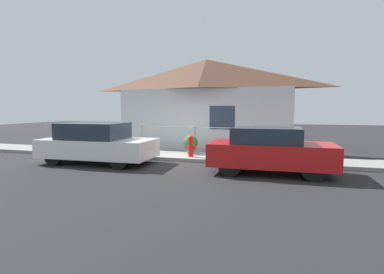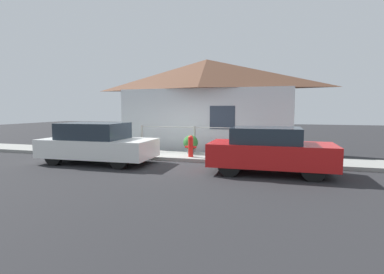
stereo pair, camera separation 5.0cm
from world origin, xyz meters
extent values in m
plane|color=#262628|center=(0.00, 0.00, 0.00)|extent=(60.00, 60.00, 0.00)
cube|color=gray|center=(0.00, 0.86, 0.07)|extent=(24.00, 1.72, 0.13)
cube|color=silver|center=(0.00, 2.54, 1.43)|extent=(7.85, 0.12, 2.86)
cube|color=#2D3847|center=(0.98, 2.47, 1.57)|extent=(1.10, 0.04, 1.00)
pyramid|color=brown|center=(0.00, 3.58, 3.55)|extent=(8.25, 2.20, 1.39)
cylinder|color=#999993|center=(-2.40, 1.57, 0.68)|extent=(0.10, 0.10, 1.10)
cylinder|color=#999993|center=(0.00, 1.57, 0.68)|extent=(0.10, 0.10, 1.10)
cylinder|color=#999993|center=(2.40, 1.57, 0.68)|extent=(0.10, 0.10, 1.10)
cylinder|color=#999993|center=(0.00, 1.57, 1.18)|extent=(4.80, 0.03, 0.03)
cube|color=white|center=(-2.80, -1.11, 0.56)|extent=(4.06, 1.91, 0.64)
cube|color=#232D38|center=(-2.96, -1.12, 1.16)|extent=(2.25, 1.64, 0.57)
cylinder|color=black|center=(-1.58, -0.30, 0.32)|extent=(0.64, 0.22, 0.63)
cylinder|color=black|center=(-1.54, -1.85, 0.32)|extent=(0.64, 0.22, 0.63)
cylinder|color=black|center=(-4.06, -0.38, 0.32)|extent=(0.64, 0.22, 0.63)
cylinder|color=black|center=(-4.01, -1.92, 0.32)|extent=(0.64, 0.22, 0.63)
cube|color=red|center=(3.17, -1.11, 0.59)|extent=(3.67, 1.74, 0.67)
cube|color=#232D38|center=(3.02, -1.11, 1.16)|extent=(2.03, 1.51, 0.47)
cylinder|color=black|center=(4.28, -0.38, 0.34)|extent=(0.68, 0.21, 0.67)
cylinder|color=black|center=(4.31, -1.80, 0.34)|extent=(0.68, 0.21, 0.67)
cylinder|color=black|center=(2.03, -0.42, 0.34)|extent=(0.68, 0.21, 0.67)
cylinder|color=black|center=(2.05, -1.85, 0.34)|extent=(0.68, 0.21, 0.67)
cylinder|color=red|center=(0.18, 0.45, 0.47)|extent=(0.19, 0.19, 0.67)
sphere|color=red|center=(0.18, 0.45, 0.85)|extent=(0.20, 0.20, 0.20)
cylinder|color=red|center=(0.04, 0.45, 0.50)|extent=(0.17, 0.08, 0.08)
cylinder|color=red|center=(0.32, 0.45, 0.50)|extent=(0.17, 0.08, 0.08)
cylinder|color=slate|center=(-0.08, 1.27, 0.24)|extent=(0.28, 0.28, 0.22)
sphere|color=#2D6B2D|center=(-0.08, 1.27, 0.58)|extent=(0.60, 0.60, 0.60)
cylinder|color=slate|center=(-2.72, 1.28, 0.21)|extent=(0.32, 0.32, 0.16)
sphere|color=#387F38|center=(-2.72, 1.28, 0.46)|extent=(0.44, 0.44, 0.44)
camera|label=1|loc=(3.44, -10.28, 1.94)|focal=28.00mm
camera|label=2|loc=(3.49, -10.27, 1.94)|focal=28.00mm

